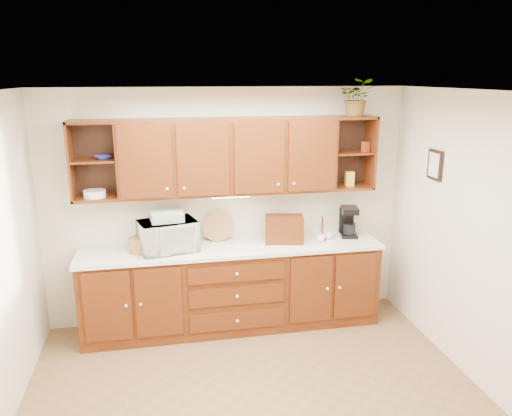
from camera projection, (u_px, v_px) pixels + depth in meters
name	position (u px, v px, depth m)	size (l,w,h in m)	color
floor	(259.00, 406.00, 4.23)	(4.00, 4.00, 0.00)	brown
ceiling	(259.00, 92.00, 3.56)	(4.00, 4.00, 0.00)	white
back_wall	(228.00, 207.00, 5.55)	(4.00, 4.00, 0.00)	beige
right_wall	(487.00, 246.00, 4.27)	(3.50, 3.50, 0.00)	beige
base_cabinets	(233.00, 288.00, 5.49)	(3.20, 0.60, 0.90)	#381306
countertop	(232.00, 248.00, 5.36)	(3.24, 0.64, 0.04)	white
upper_cabinets	(230.00, 156.00, 5.25)	(3.20, 0.33, 0.80)	#381306
undercabinet_light	(230.00, 196.00, 5.31)	(0.40, 0.05, 0.03)	white
framed_picture	(435.00, 165.00, 4.98)	(0.03, 0.24, 0.30)	black
wicker_basket	(140.00, 245.00, 5.16)	(0.22, 0.22, 0.15)	#A77745
microwave	(168.00, 236.00, 5.19)	(0.58, 0.39, 0.32)	silver
towel_stack	(167.00, 216.00, 5.13)	(0.33, 0.24, 0.10)	#CCD162
wine_bottle	(180.00, 236.00, 5.27)	(0.06, 0.06, 0.27)	black
woven_tray	(218.00, 240.00, 5.54)	(0.34, 0.34, 0.02)	#A77745
bread_box	(284.00, 229.00, 5.46)	(0.41, 0.26, 0.29)	#381306
mug_tree	(322.00, 236.00, 5.56)	(0.21, 0.22, 0.27)	#381306
canister_red	(286.00, 233.00, 5.54)	(0.12, 0.12, 0.15)	#9C2E16
canister_white	(275.00, 235.00, 5.43)	(0.08, 0.08, 0.19)	white
canister_yellow	(294.00, 235.00, 5.53)	(0.09, 0.09, 0.12)	gold
coffee_maker	(348.00, 222.00, 5.66)	(0.23, 0.27, 0.34)	black
bowl_stack	(103.00, 157.00, 4.99)	(0.16, 0.16, 0.04)	navy
plate_stack	(95.00, 194.00, 5.05)	(0.22, 0.22, 0.07)	white
pantry_box_yellow	(350.00, 179.00, 5.54)	(0.09, 0.07, 0.16)	gold
pantry_box_red	(366.00, 147.00, 5.50)	(0.07, 0.06, 0.11)	#9C2E16
potted_plant	(357.00, 98.00, 5.29)	(0.36, 0.31, 0.39)	#999999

